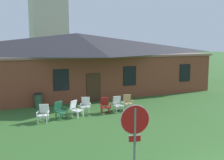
% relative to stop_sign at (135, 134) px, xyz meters
% --- Properties ---
extents(brick_building, '(22.53, 10.40, 5.20)m').
position_rel_stop_sign_xyz_m(brick_building, '(3.67, 17.21, 0.74)').
color(brick_building, brown).
rests_on(brick_building, ground).
extents(dome_tower, '(5.18, 5.18, 16.85)m').
position_rel_stop_sign_xyz_m(dome_tower, '(4.27, 33.14, 5.70)').
color(dome_tower, beige).
rests_on(dome_tower, ground).
extents(stop_sign, '(0.79, 0.22, 2.69)m').
position_rel_stop_sign_xyz_m(stop_sign, '(0.00, 0.00, 0.00)').
color(stop_sign, slate).
rests_on(stop_sign, ground).
extents(lawn_chair_by_porch, '(0.78, 0.83, 0.96)m').
position_rel_stop_sign_xyz_m(lawn_chair_by_porch, '(-0.94, 8.55, -1.41)').
color(lawn_chair_by_porch, silver).
rests_on(lawn_chair_by_porch, ground).
extents(lawn_chair_near_door, '(0.79, 0.84, 0.96)m').
position_rel_stop_sign_xyz_m(lawn_chair_near_door, '(0.07, 8.90, -1.41)').
color(lawn_chair_near_door, '#28704C').
rests_on(lawn_chair_near_door, ground).
extents(lawn_chair_left_end, '(0.84, 0.87, 0.96)m').
position_rel_stop_sign_xyz_m(lawn_chair_left_end, '(0.97, 8.80, -1.41)').
color(lawn_chair_left_end, white).
rests_on(lawn_chair_left_end, ground).
extents(lawn_chair_middle, '(0.78, 0.82, 0.96)m').
position_rel_stop_sign_xyz_m(lawn_chair_middle, '(1.80, 9.45, -1.41)').
color(lawn_chair_middle, white).
rests_on(lawn_chair_middle, ground).
extents(lawn_chair_right_end, '(0.73, 0.77, 0.96)m').
position_rel_stop_sign_xyz_m(lawn_chair_right_end, '(2.87, 8.85, -1.41)').
color(lawn_chair_right_end, maroon).
rests_on(lawn_chair_right_end, ground).
extents(lawn_chair_far_side, '(0.66, 0.69, 0.96)m').
position_rel_stop_sign_xyz_m(lawn_chair_far_side, '(3.75, 8.86, -1.41)').
color(lawn_chair_far_side, silver).
rests_on(lawn_chair_far_side, ground).
extents(lawn_chair_under_eave, '(0.71, 0.75, 0.96)m').
position_rel_stop_sign_xyz_m(lawn_chair_under_eave, '(4.58, 9.10, -1.41)').
color(lawn_chair_under_eave, tan).
rests_on(lawn_chair_under_eave, ground).
extents(trash_bin, '(0.56, 0.56, 0.98)m').
position_rel_stop_sign_xyz_m(trash_bin, '(-0.68, 11.92, -1.41)').
color(trash_bin, '#335638').
rests_on(trash_bin, ground).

